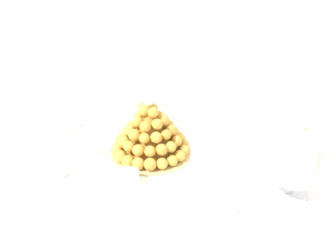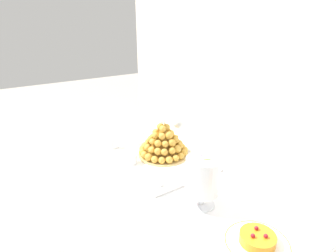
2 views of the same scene
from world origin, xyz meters
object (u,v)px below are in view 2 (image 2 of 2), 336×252
Objects in this scene: dessert_cup_centre at (158,179)px; creme_brulee_ramekin at (139,142)px; dessert_cup_left at (113,143)px; wine_glass at (178,125)px; croquembouche at (163,141)px; serving_tray at (154,157)px; fruit_tart_plate at (257,241)px; macaron_goblet at (203,176)px; dessert_cup_mid_left at (131,159)px.

dessert_cup_centre is 0.44m from creme_brulee_ramekin.
wine_glass reaches higher than dessert_cup_left.
croquembouche is 0.21m from creme_brulee_ramekin.
serving_tray is 0.71m from fruit_tart_plate.
macaron_goblet is at bearing -177.37° from fruit_tart_plate.
wine_glass is (-0.31, 0.34, 0.09)m from dessert_cup_centre.
croquembouche is 0.29m from dessert_cup_centre.
dessert_cup_mid_left is at bearing -2.01° from dessert_cup_left.
creme_brulee_ramekin is (0.05, 0.13, -0.01)m from dessert_cup_left.
dessert_cup_mid_left reaches higher than serving_tray.
wine_glass reaches higher than serving_tray.
dessert_cup_left is 0.46m from dessert_cup_centre.
croquembouche reaches higher than dessert_cup_left.
dessert_cup_centre is at bearing -18.42° from creme_brulee_ramekin.
serving_tray is 7.69× the size of creme_brulee_ramekin.
croquembouche reaches higher than dessert_cup_centre.
creme_brulee_ramekin is (-0.19, -0.04, -0.06)m from croquembouche.
creme_brulee_ramekin is 0.37× the size of fruit_tart_plate.
wine_glass reaches higher than fruit_tart_plate.
dessert_cup_mid_left is at bearing -78.35° from wine_glass.
creme_brulee_ramekin is at bearing 177.85° from serving_tray.
dessert_cup_left is 0.38m from wine_glass.
croquembouche reaches higher than dessert_cup_mid_left.
dessert_cup_centre is 0.32× the size of wine_glass.
fruit_tart_plate is at bearing -18.61° from wine_glass.
dessert_cup_centre is at bearing 1.22° from dessert_cup_mid_left.
wine_glass is (-0.77, 0.26, 0.11)m from fruit_tart_plate.
creme_brulee_ramekin is 0.51× the size of wine_glass.
croquembouche is at bearing 165.49° from macaron_goblet.
creme_brulee_ramekin is (-0.18, 0.14, -0.01)m from dessert_cup_mid_left.
fruit_tart_plate reaches higher than serving_tray.
croquembouche is at bearing 141.15° from dessert_cup_centre.
serving_tray is at bearing 89.66° from dessert_cup_mid_left.
croquembouche is at bearing 85.48° from dessert_cup_mid_left.
macaron_goblet is 1.35× the size of wine_glass.
dessert_cup_mid_left reaches higher than fruit_tart_plate.
macaron_goblet is (0.45, 0.07, 0.10)m from dessert_cup_mid_left.
croquembouche is 0.30m from dessert_cup_left.
macaron_goblet is at bearing 9.04° from dessert_cup_mid_left.
macaron_goblet is at bearing -8.33° from serving_tray.
macaron_goblet is 0.58m from wine_glass.
croquembouche is 1.24× the size of macaron_goblet.
fruit_tart_plate is at bearing 2.63° from macaron_goblet.
creme_brulee_ramekin is 0.25m from wine_glass.
dessert_cup_mid_left is at bearing -90.34° from serving_tray.
creme_brulee_ramekin is at bearing 161.58° from dessert_cup_centre.
serving_tray is at bearing 29.40° from dessert_cup_left.
macaron_goblet reaches higher than serving_tray.
wine_glass is at bearing 161.39° from fruit_tart_plate.
dessert_cup_centre is 0.24m from macaron_goblet.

